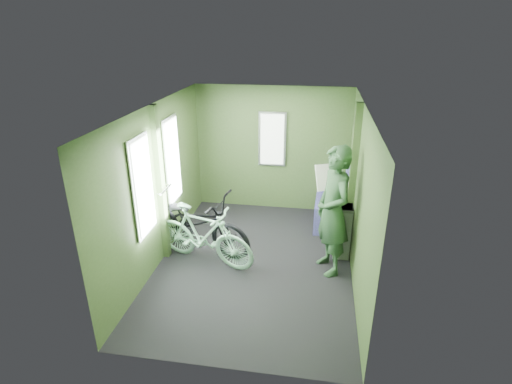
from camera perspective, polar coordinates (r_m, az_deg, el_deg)
room at (r=5.42m, az=-0.49°, el=3.05°), size 4.00×4.02×2.31m
bicycle_black at (r=6.41m, az=-8.55°, el=-8.15°), size 2.07×1.37×1.09m
bicycle_mint at (r=6.06m, az=-7.30°, el=-10.07°), size 1.70×1.04×1.02m
passenger at (r=5.53m, az=10.93°, el=-2.72°), size 0.67×0.81×1.85m
waste_box at (r=6.16m, az=12.22°, el=-5.38°), size 0.24×0.34×0.82m
bench_seat at (r=7.10m, az=10.93°, el=-2.25°), size 0.59×1.01×1.04m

